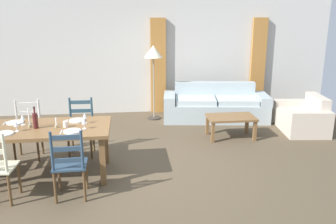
# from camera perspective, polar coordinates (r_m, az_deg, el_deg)

# --- Properties ---
(ground_plane) EXTENTS (9.60, 9.60, 0.02)m
(ground_plane) POSITION_cam_1_polar(r_m,az_deg,el_deg) (5.65, -5.64, -9.02)
(ground_plane) COLOR #4E412F
(wall_far) EXTENTS (9.60, 0.16, 2.70)m
(wall_far) POSITION_cam_1_polar(r_m,az_deg,el_deg) (8.49, -6.30, 8.94)
(wall_far) COLOR beige
(wall_far) RESTS_ON ground_plane
(curtain_panel_left) EXTENTS (0.35, 0.08, 2.20)m
(curtain_panel_left) POSITION_cam_1_polar(r_m,az_deg,el_deg) (8.41, -1.56, 7.25)
(curtain_panel_left) COLOR #AD7234
(curtain_panel_left) RESTS_ON ground_plane
(curtain_panel_right) EXTENTS (0.35, 0.08, 2.20)m
(curtain_panel_right) POSITION_cam_1_polar(r_m,az_deg,el_deg) (8.94, 14.08, 7.29)
(curtain_panel_right) COLOR #AD7234
(curtain_panel_right) RESTS_ON ground_plane
(dining_table) EXTENTS (1.90, 0.96, 0.75)m
(dining_table) POSITION_cam_1_polar(r_m,az_deg,el_deg) (5.46, -19.21, -3.17)
(dining_table) COLOR brown
(dining_table) RESTS_ON ground_plane
(dining_chair_near_right) EXTENTS (0.43, 0.41, 0.96)m
(dining_chair_near_right) POSITION_cam_1_polar(r_m,az_deg,el_deg) (4.77, -15.40, -8.00)
(dining_chair_near_right) COLOR #2B4156
(dining_chair_near_right) RESTS_ON ground_plane
(dining_chair_far_left) EXTENTS (0.43, 0.41, 0.96)m
(dining_chair_far_left) POSITION_cam_1_polar(r_m,az_deg,el_deg) (6.30, -21.38, -2.65)
(dining_chair_far_left) COLOR beige
(dining_chair_far_left) RESTS_ON ground_plane
(dining_chair_far_right) EXTENTS (0.43, 0.41, 0.96)m
(dining_chair_far_right) POSITION_cam_1_polar(r_m,az_deg,el_deg) (6.17, -13.66, -2.36)
(dining_chair_far_right) COLOR #2B4754
(dining_chair_far_right) RESTS_ON ground_plane
(dinner_plate_near_left) EXTENTS (0.24, 0.24, 0.02)m
(dinner_plate_near_left) POSITION_cam_1_polar(r_m,az_deg,el_deg) (5.32, -24.60, -3.14)
(dinner_plate_near_left) COLOR white
(dinner_plate_near_left) RESTS_ON dining_table
(dinner_plate_near_right) EXTENTS (0.24, 0.24, 0.02)m
(dinner_plate_near_right) POSITION_cam_1_polar(r_m,az_deg,el_deg) (5.11, -14.96, -2.96)
(dinner_plate_near_right) COLOR white
(dinner_plate_near_right) RESTS_ON dining_table
(fork_near_right) EXTENTS (0.02, 0.17, 0.01)m
(fork_near_right) POSITION_cam_1_polar(r_m,az_deg,el_deg) (5.13, -16.62, -3.06)
(fork_near_right) COLOR silver
(fork_near_right) RESTS_ON dining_table
(dinner_plate_far_left) EXTENTS (0.24, 0.24, 0.02)m
(dinner_plate_far_left) POSITION_cam_1_polar(r_m,az_deg,el_deg) (5.77, -23.13, -1.54)
(dinner_plate_far_left) COLOR white
(dinner_plate_far_left) RESTS_ON dining_table
(fork_far_left) EXTENTS (0.02, 0.17, 0.01)m
(fork_far_left) POSITION_cam_1_polar(r_m,az_deg,el_deg) (5.82, -24.54, -1.63)
(fork_far_left) COLOR silver
(fork_far_left) RESTS_ON dining_table
(dinner_plate_far_right) EXTENTS (0.24, 0.24, 0.02)m
(dinner_plate_far_right) POSITION_cam_1_polar(r_m,az_deg,el_deg) (5.58, -14.25, -1.31)
(dinner_plate_far_right) COLOR white
(dinner_plate_far_right) RESTS_ON dining_table
(fork_far_right) EXTENTS (0.02, 0.17, 0.01)m
(fork_far_right) POSITION_cam_1_polar(r_m,az_deg,el_deg) (5.60, -15.77, -1.41)
(fork_far_right) COLOR silver
(fork_far_right) RESTS_ON dining_table
(wine_bottle) EXTENTS (0.07, 0.07, 0.32)m
(wine_bottle) POSITION_cam_1_polar(r_m,az_deg,el_deg) (5.38, -20.34, -1.24)
(wine_bottle) COLOR #471919
(wine_bottle) RESTS_ON dining_table
(wine_glass_near_left) EXTENTS (0.06, 0.06, 0.16)m
(wine_glass_near_left) POSITION_cam_1_polar(r_m,az_deg,el_deg) (5.34, -23.03, -1.74)
(wine_glass_near_left) COLOR white
(wine_glass_near_left) RESTS_ON dining_table
(wine_glass_near_right) EXTENTS (0.06, 0.06, 0.16)m
(wine_glass_near_right) POSITION_cam_1_polar(r_m,az_deg,el_deg) (5.16, -13.23, -1.45)
(wine_glass_near_right) COLOR white
(wine_glass_near_right) RESTS_ON dining_table
(wine_glass_far_left) EXTENTS (0.06, 0.06, 0.16)m
(wine_glass_far_left) POSITION_cam_1_polar(r_m,az_deg,el_deg) (5.61, -22.14, -0.83)
(wine_glass_far_left) COLOR white
(wine_glass_far_left) RESTS_ON dining_table
(wine_glass_far_right) EXTENTS (0.06, 0.06, 0.16)m
(wine_glass_far_right) POSITION_cam_1_polar(r_m,az_deg,el_deg) (5.41, -13.12, -0.65)
(wine_glass_far_right) COLOR white
(wine_glass_far_right) RESTS_ON dining_table
(coffee_cup_primary) EXTENTS (0.07, 0.07, 0.09)m
(coffee_cup_primary) POSITION_cam_1_polar(r_m,az_deg,el_deg) (5.32, -15.97, -1.89)
(coffee_cup_primary) COLOR beige
(coffee_cup_primary) RESTS_ON dining_table
(candle_tall) EXTENTS (0.05, 0.05, 0.28)m
(candle_tall) POSITION_cam_1_polar(r_m,az_deg,el_deg) (5.47, -21.16, -1.48)
(candle_tall) COLOR #998C66
(candle_tall) RESTS_ON dining_table
(candle_short) EXTENTS (0.05, 0.05, 0.15)m
(candle_short) POSITION_cam_1_polar(r_m,az_deg,el_deg) (5.34, -17.33, -1.99)
(candle_short) COLOR #998C66
(candle_short) RESTS_ON dining_table
(couch) EXTENTS (2.36, 1.08, 0.80)m
(couch) POSITION_cam_1_polar(r_m,az_deg,el_deg) (8.07, 7.51, 0.87)
(couch) COLOR #9DAAAD
(couch) RESTS_ON ground_plane
(coffee_table) EXTENTS (0.90, 0.56, 0.42)m
(coffee_table) POSITION_cam_1_polar(r_m,az_deg,el_deg) (6.93, 9.97, -1.21)
(coffee_table) COLOR brown
(coffee_table) RESTS_ON ground_plane
(armchair_upholstered) EXTENTS (0.91, 1.23, 0.72)m
(armchair_upholstered) POSITION_cam_1_polar(r_m,az_deg,el_deg) (7.77, 20.85, -0.98)
(armchair_upholstered) COLOR #C1B2A0
(armchair_upholstered) RESTS_ON ground_plane
(standing_lamp) EXTENTS (0.40, 0.40, 1.64)m
(standing_lamp) POSITION_cam_1_polar(r_m,az_deg,el_deg) (7.82, -2.34, 8.88)
(standing_lamp) COLOR #332D28
(standing_lamp) RESTS_ON ground_plane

